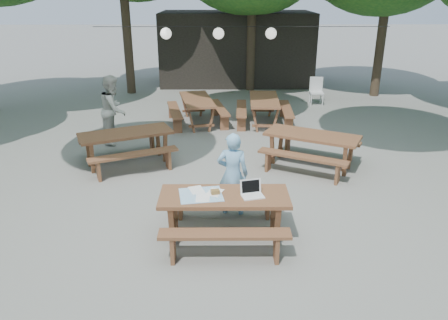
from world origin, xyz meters
name	(u,v)px	position (x,y,z in m)	size (l,w,h in m)	color
ground	(228,190)	(0.00, 0.00, 0.00)	(80.00, 80.00, 0.00)	slate
pavilion	(236,48)	(0.50, 10.50, 1.40)	(6.00, 3.00, 2.80)	black
main_picnic_table	(224,216)	(-0.08, -1.72, 0.39)	(2.00, 1.58, 0.75)	brown
picnic_table_nw	(127,148)	(-2.24, 1.41, 0.39)	(2.38, 2.22, 0.75)	brown
picnic_table_ne	(311,150)	(1.85, 1.23, 0.39)	(2.41, 2.27, 0.75)	brown
picnic_table_far_w	(197,111)	(-0.82, 4.48, 0.39)	(1.91, 2.17, 0.75)	brown
picnic_table_far_e	(264,111)	(1.11, 4.48, 0.39)	(1.67, 2.03, 0.75)	brown
woman	(233,174)	(0.07, -0.90, 0.74)	(0.54, 0.35, 1.48)	#78B0DB
second_person	(114,109)	(-2.83, 2.91, 0.86)	(0.83, 0.65, 1.72)	silver
plastic_chair	(316,97)	(3.09, 6.72, 0.26)	(0.46, 0.46, 0.90)	silver
laptop	(252,192)	(0.34, -1.73, 0.81)	(0.38, 0.33, 0.24)	white
tabletop_clutter	(204,194)	(-0.40, -1.71, 0.76)	(0.73, 0.65, 0.08)	#3D96D0
paper_lanterns	(219,33)	(-0.19, 6.00, 2.40)	(9.00, 0.34, 0.38)	black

